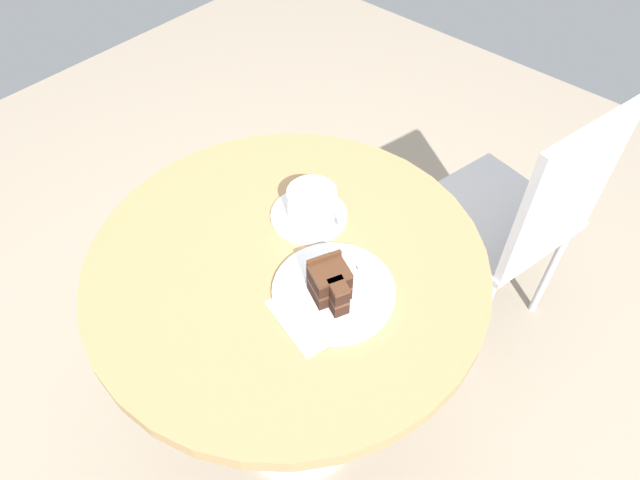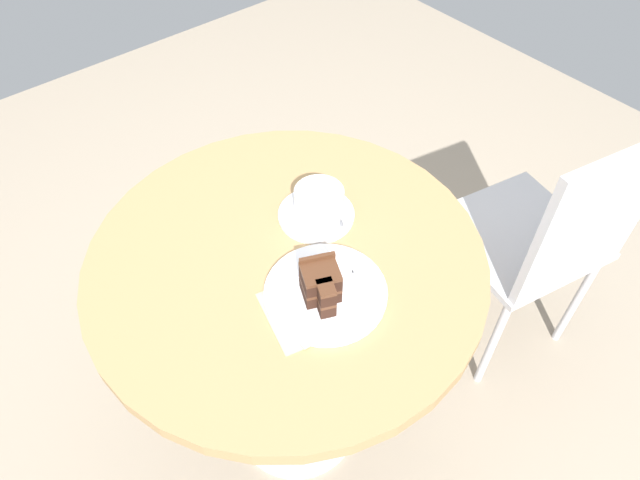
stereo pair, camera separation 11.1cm
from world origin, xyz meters
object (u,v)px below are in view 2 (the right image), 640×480
at_px(saucer, 316,215).
at_px(cake_slice, 321,284).
at_px(coffee_cup, 320,203).
at_px(fork, 342,274).
at_px(cafe_chair, 548,236).
at_px(teaspoon, 304,227).
at_px(cake_plate, 324,293).
at_px(napkin, 311,308).

distance_m(saucer, cake_slice, 0.22).
height_order(coffee_cup, fork, coffee_cup).
height_order(saucer, cafe_chair, cafe_chair).
relative_size(teaspoon, fork, 0.55).
distance_m(fork, cafe_chair, 0.70).
bearing_deg(teaspoon, cafe_chair, -158.79).
height_order(cake_plate, napkin, cake_plate).
bearing_deg(fork, teaspoon, 114.32).
relative_size(cake_slice, fork, 0.70).
bearing_deg(saucer, fork, -23.00).
distance_m(coffee_cup, fork, 0.17).
distance_m(cake_slice, fork, 0.07).
xyz_separation_m(saucer, napkin, (0.18, -0.16, -0.00)).
relative_size(coffee_cup, napkin, 0.76).
bearing_deg(cafe_chair, coffee_cup, -12.26).
height_order(saucer, coffee_cup, coffee_cup).
xyz_separation_m(cake_plate, cake_slice, (0.00, -0.01, 0.04)).
height_order(teaspoon, cafe_chair, cafe_chair).
bearing_deg(coffee_cup, saucer, -162.76).
bearing_deg(cake_plate, teaspoon, 154.21).
xyz_separation_m(saucer, cake_plate, (0.17, -0.12, 0.00)).
relative_size(cake_plate, cafe_chair, 0.27).
bearing_deg(saucer, napkin, -41.86).
distance_m(coffee_cup, napkin, 0.24).
relative_size(teaspoon, napkin, 0.43).
bearing_deg(fork, saucer, 100.10).
bearing_deg(napkin, fork, 100.52).
bearing_deg(fork, napkin, -136.39).
xyz_separation_m(coffee_cup, cake_slice, (0.16, -0.13, 0.00)).
distance_m(coffee_cup, cake_plate, 0.20).
distance_m(saucer, teaspoon, 0.05).
bearing_deg(cake_plate, cafe_chair, 82.14).
xyz_separation_m(cake_plate, napkin, (0.01, -0.04, -0.00)).
relative_size(teaspoon, cake_plate, 0.33).
relative_size(cake_plate, napkin, 1.28).
bearing_deg(teaspoon, cake_slice, 104.66).
xyz_separation_m(saucer, fork, (0.16, -0.07, 0.01)).
distance_m(cake_plate, napkin, 0.04).
height_order(saucer, napkin, saucer).
distance_m(teaspoon, cafe_chair, 0.72).
xyz_separation_m(teaspoon, cake_plate, (0.15, -0.07, -0.01)).
relative_size(saucer, fork, 1.16).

